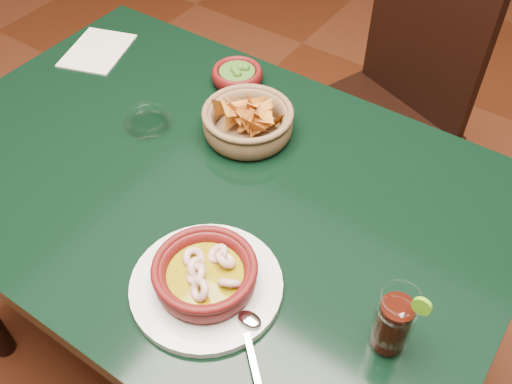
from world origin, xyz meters
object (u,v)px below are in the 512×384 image
Objects in this scene: cola_drink at (394,322)px; dining_chair at (382,109)px; chip_basket at (248,122)px; shrimp_plate at (206,277)px; dining_table at (206,210)px.

dining_chair is at bearing 113.78° from cola_drink.
cola_drink reaches higher than chip_basket.
shrimp_plate is 0.39m from chip_basket.
dining_table is 8.18× the size of cola_drink.
shrimp_plate is at bearing -50.51° from dining_table.
chip_basket is (-0.00, 0.15, 0.13)m from dining_table.
dining_chair is 4.06× the size of chip_basket.
shrimp_plate is 1.43× the size of chip_basket.
cola_drink is (0.45, -0.28, 0.03)m from chip_basket.
cola_drink is at bearing 14.93° from shrimp_plate.
dining_chair is 0.96m from cola_drink.
chip_basket is at bearing 114.93° from shrimp_plate.
dining_table is 1.33× the size of dining_chair.
dining_chair reaches higher than cola_drink.
cola_drink is (0.29, 0.08, 0.03)m from shrimp_plate.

